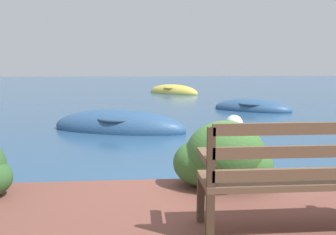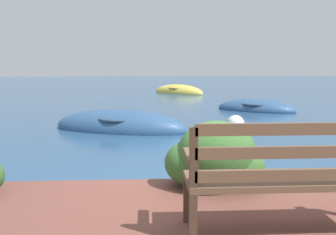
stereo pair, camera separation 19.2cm
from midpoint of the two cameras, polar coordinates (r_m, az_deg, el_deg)
ground_plane at (r=4.59m, az=3.94°, el=-11.82°), size 80.00×80.00×0.00m
park_bench at (r=3.15m, az=17.65°, el=-8.19°), size 1.56×0.48×0.93m
hedge_clump_left at (r=4.16m, az=7.14°, el=-6.20°), size 1.09×0.78×0.74m
rowboat_nearest at (r=8.87m, az=-8.12°, el=-1.54°), size 3.41×2.06×0.87m
rowboat_mid at (r=12.81m, az=12.32°, el=1.33°), size 2.79×2.30×0.68m
rowboat_far at (r=19.43m, az=0.53°, el=3.88°), size 2.88×2.83×0.82m
mooring_buoy at (r=9.43m, az=9.45°, el=-0.94°), size 0.49×0.49×0.44m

